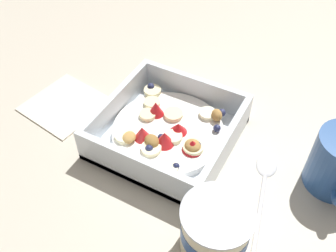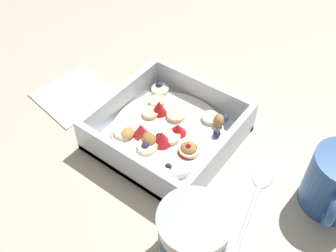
# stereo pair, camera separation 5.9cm
# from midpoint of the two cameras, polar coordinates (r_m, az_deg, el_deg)

# --- Properties ---
(ground_plane) EXTENTS (2.40, 2.40, 0.00)m
(ground_plane) POSITION_cam_midpoint_polar(r_m,az_deg,el_deg) (0.62, 4.53, -2.20)
(ground_plane) COLOR beige
(fruit_bowl) EXTENTS (0.20, 0.20, 0.06)m
(fruit_bowl) POSITION_cam_midpoint_polar(r_m,az_deg,el_deg) (0.60, 2.81, -0.96)
(fruit_bowl) COLOR white
(fruit_bowl) RESTS_ON ground
(spoon) EXTENTS (0.05, 0.17, 0.01)m
(spoon) POSITION_cam_midpoint_polar(r_m,az_deg,el_deg) (0.57, 16.19, -8.99)
(spoon) COLOR silver
(spoon) RESTS_ON ground
(yogurt_cup) EXTENTS (0.09, 0.09, 0.08)m
(yogurt_cup) POSITION_cam_midpoint_polar(r_m,az_deg,el_deg) (0.48, 7.39, -15.88)
(yogurt_cup) COLOR beige
(yogurt_cup) RESTS_ON ground
(coffee_mug) EXTENTS (0.08, 0.11, 0.09)m
(coffee_mug) POSITION_cam_midpoint_polar(r_m,az_deg,el_deg) (0.57, 26.46, -7.73)
(coffee_mug) COLOR #2D5699
(coffee_mug) RESTS_ON ground
(folded_napkin) EXTENTS (0.14, 0.14, 0.01)m
(folded_napkin) POSITION_cam_midpoint_polar(r_m,az_deg,el_deg) (0.70, -11.25, 4.48)
(folded_napkin) COLOR silver
(folded_napkin) RESTS_ON ground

